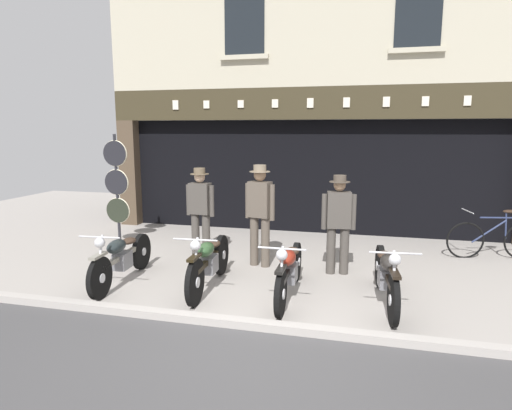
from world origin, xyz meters
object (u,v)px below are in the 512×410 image
Objects in this scene: salesman_left at (200,208)px; tyre_sign_pole at (117,183)px; motorcycle_center_right at (387,275)px; leaning_bicycle at (495,239)px; motorcycle_center_left at (209,261)px; shopkeeper_center at (260,210)px; salesman_right at (339,220)px; advert_board_near at (386,167)px; motorcycle_left at (121,257)px; advert_board_far at (447,169)px; motorcycle_center at (289,269)px.

tyre_sign_pole reaches higher than salesman_left.
motorcycle_center_right is 3.46m from leaning_bicycle.
shopkeeper_center is (0.48, 1.29, 0.57)m from motorcycle_center_left.
motorcycle_center_right is 0.89× the size of tyre_sign_pole.
motorcycle_center_right is 1.14× the size of shopkeeper_center.
motorcycle_center_right is 1.46m from salesman_right.
advert_board_near reaches higher than shopkeeper_center.
motorcycle_center_left is 1.13× the size of shopkeeper_center.
advert_board_far reaches higher than motorcycle_left.
salesman_right is 1.73× the size of advert_board_far.
salesman_right is at bearing -125.12° from advert_board_far.
advert_board_near is at bearing -113.54° from shopkeeper_center.
motorcycle_center_left is 2.20× the size of advert_board_near.
shopkeeper_center is 1.36m from salesman_right.
motorcycle_left and motorcycle_center have the same top height.
motorcycle_center_left reaches higher than motorcycle_center_right.
shopkeeper_center is at bearing 98.90° from leaning_bicycle.
tyre_sign_pole is at bearing 84.38° from leaning_bicycle.
leaning_bicycle is (2.06, 2.78, -0.05)m from motorcycle_center_right.
advert_board_near is 1.25m from advert_board_far.
salesman_left reaches higher than motorcycle_left.
tyre_sign_pole is (-1.36, 2.18, 0.87)m from motorcycle_left.
motorcycle_center_right is 2.12× the size of advert_board_far.
advert_board_far is at bearing -126.27° from shopkeeper_center.
salesman_left is at bearing -17.23° from salesman_right.
salesman_right is at bearing 175.86° from salesman_left.
salesman_right is at bearing -105.93° from advert_board_near.
advert_board_far is (4.67, 2.59, 0.61)m from salesman_left.
advert_board_near reaches higher than salesman_right.
tyre_sign_pole reaches higher than advert_board_far.
tyre_sign_pole is (-3.25, 0.80, 0.28)m from shopkeeper_center.
shopkeeper_center is at bearing -127.43° from advert_board_near.
motorcycle_left is 1.21× the size of salesman_right.
motorcycle_left is 1.12× the size of shopkeeper_center.
salesman_left is 2.13m from tyre_sign_pole.
tyre_sign_pole reaches higher than motorcycle_left.
leaning_bicycle is at bearing -146.12° from shopkeeper_center.
motorcycle_center_left is at bearing 119.54° from salesman_left.
motorcycle_left is at bearing 72.56° from salesman_left.
salesman_left reaches higher than motorcycle_center_left.
leaning_bicycle is (5.35, 1.22, -0.56)m from salesman_left.
salesman_left is (-0.74, 1.58, 0.50)m from motorcycle_center_left.
salesman_right is 0.96× the size of leaning_bicycle.
tyre_sign_pole is at bearing -19.59° from salesman_right.
tyre_sign_pole is 5.85m from advert_board_near.
motorcycle_center_left is 0.88× the size of tyre_sign_pole.
motorcycle_center_left is at bearing -122.75° from advert_board_near.
salesman_right is at bearing -170.48° from shopkeeper_center.
advert_board_far is (3.45, 2.88, 0.54)m from shopkeeper_center.
motorcycle_center_right reaches higher than motorcycle_left.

